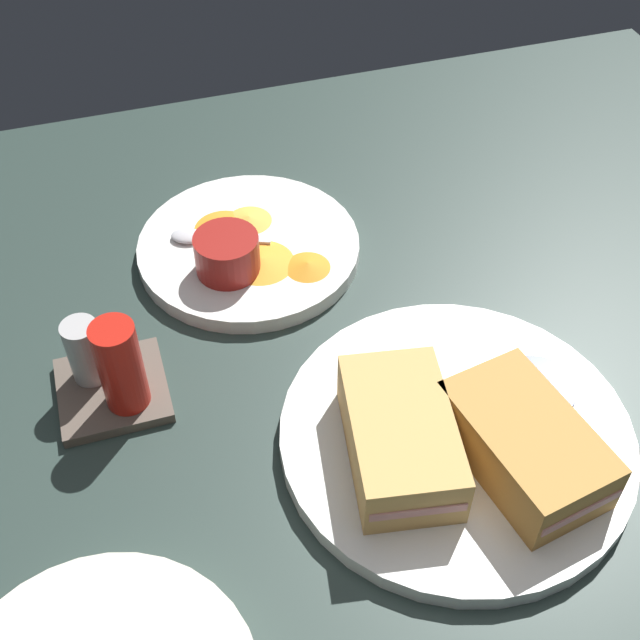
{
  "coord_description": "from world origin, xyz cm",
  "views": [
    {
      "loc": [
        -35.73,
        18.37,
        55.16
      ],
      "look_at": [
        11.82,
        3.59,
        3.0
      ],
      "focal_mm": 46.65,
      "sensor_mm": 36.0,
      "label": 1
    }
  ],
  "objects_px": {
    "plate_sandwich_main": "(456,436)",
    "plate_chips_companion": "(249,248)",
    "sandwich_half_near": "(400,436)",
    "ramekin_dark_sauce": "(534,398)",
    "condiment_caddy": "(110,371)",
    "sandwich_half_far": "(524,444)",
    "ramekin_light_gravy": "(227,253)",
    "spoon_by_dark_ramekin": "(466,407)",
    "spoon_by_gravy_ramekin": "(201,237)"
  },
  "relations": [
    {
      "from": "plate_sandwich_main",
      "to": "condiment_caddy",
      "type": "distance_m",
      "value": 0.28
    },
    {
      "from": "ramekin_dark_sauce",
      "to": "condiment_caddy",
      "type": "xyz_separation_m",
      "value": [
        0.13,
        0.32,
        -0.0
      ]
    },
    {
      "from": "ramekin_dark_sauce",
      "to": "plate_chips_companion",
      "type": "height_order",
      "value": "ramekin_dark_sauce"
    },
    {
      "from": "sandwich_half_far",
      "to": "ramekin_light_gravy",
      "type": "height_order",
      "value": "sandwich_half_far"
    },
    {
      "from": "plate_chips_companion",
      "to": "ramekin_light_gravy",
      "type": "relative_size",
      "value": 3.58
    },
    {
      "from": "sandwich_half_far",
      "to": "ramekin_light_gravy",
      "type": "bearing_deg",
      "value": 30.46
    },
    {
      "from": "plate_sandwich_main",
      "to": "spoon_by_dark_ramekin",
      "type": "bearing_deg",
      "value": -42.52
    },
    {
      "from": "ramekin_dark_sauce",
      "to": "condiment_caddy",
      "type": "relative_size",
      "value": 0.65
    },
    {
      "from": "condiment_caddy",
      "to": "ramekin_light_gravy",
      "type": "bearing_deg",
      "value": -48.24
    },
    {
      "from": "plate_chips_companion",
      "to": "spoon_by_gravy_ramekin",
      "type": "bearing_deg",
      "value": 68.42
    },
    {
      "from": "plate_sandwich_main",
      "to": "spoon_by_dark_ramekin",
      "type": "xyz_separation_m",
      "value": [
        0.02,
        -0.02,
        0.01
      ]
    },
    {
      "from": "spoon_by_gravy_ramekin",
      "to": "condiment_caddy",
      "type": "distance_m",
      "value": 0.19
    },
    {
      "from": "sandwich_half_near",
      "to": "ramekin_dark_sauce",
      "type": "relative_size",
      "value": 2.32
    },
    {
      "from": "plate_sandwich_main",
      "to": "plate_chips_companion",
      "type": "distance_m",
      "value": 0.29
    },
    {
      "from": "sandwich_half_far",
      "to": "plate_chips_companion",
      "type": "bearing_deg",
      "value": 23.69
    },
    {
      "from": "spoon_by_dark_ramekin",
      "to": "ramekin_light_gravy",
      "type": "distance_m",
      "value": 0.26
    },
    {
      "from": "sandwich_half_far",
      "to": "sandwich_half_near",
      "type": "bearing_deg",
      "value": 68.29
    },
    {
      "from": "sandwich_half_near",
      "to": "ramekin_light_gravy",
      "type": "bearing_deg",
      "value": 17.65
    },
    {
      "from": "sandwich_half_near",
      "to": "spoon_by_gravy_ramekin",
      "type": "relative_size",
      "value": 1.47
    },
    {
      "from": "ramekin_dark_sauce",
      "to": "condiment_caddy",
      "type": "height_order",
      "value": "condiment_caddy"
    },
    {
      "from": "spoon_by_dark_ramekin",
      "to": "ramekin_light_gravy",
      "type": "xyz_separation_m",
      "value": [
        0.22,
        0.15,
        0.02
      ]
    },
    {
      "from": "condiment_caddy",
      "to": "ramekin_dark_sauce",
      "type": "bearing_deg",
      "value": -111.97
    },
    {
      "from": "plate_sandwich_main",
      "to": "plate_chips_companion",
      "type": "height_order",
      "value": "same"
    },
    {
      "from": "spoon_by_gravy_ramekin",
      "to": "condiment_caddy",
      "type": "height_order",
      "value": "condiment_caddy"
    },
    {
      "from": "plate_sandwich_main",
      "to": "plate_chips_companion",
      "type": "xyz_separation_m",
      "value": [
        0.27,
        0.1,
        0.0
      ]
    },
    {
      "from": "plate_sandwich_main",
      "to": "ramekin_light_gravy",
      "type": "xyz_separation_m",
      "value": [
        0.24,
        0.13,
        0.03
      ]
    },
    {
      "from": "plate_chips_companion",
      "to": "spoon_by_gravy_ramekin",
      "type": "distance_m",
      "value": 0.05
    },
    {
      "from": "ramekin_dark_sauce",
      "to": "spoon_by_dark_ramekin",
      "type": "height_order",
      "value": "ramekin_dark_sauce"
    },
    {
      "from": "plate_sandwich_main",
      "to": "ramekin_dark_sauce",
      "type": "bearing_deg",
      "value": -90.71
    },
    {
      "from": "spoon_by_dark_ramekin",
      "to": "plate_sandwich_main",
      "type": "bearing_deg",
      "value": 137.48
    },
    {
      "from": "condiment_caddy",
      "to": "sandwich_half_near",
      "type": "bearing_deg",
      "value": -123.91
    },
    {
      "from": "sandwich_half_near",
      "to": "ramekin_dark_sauce",
      "type": "height_order",
      "value": "sandwich_half_near"
    },
    {
      "from": "plate_sandwich_main",
      "to": "spoon_by_dark_ramekin",
      "type": "height_order",
      "value": "spoon_by_dark_ramekin"
    },
    {
      "from": "sandwich_half_far",
      "to": "condiment_caddy",
      "type": "xyz_separation_m",
      "value": [
        0.17,
        0.29,
        -0.01
      ]
    },
    {
      "from": "plate_sandwich_main",
      "to": "sandwich_half_near",
      "type": "xyz_separation_m",
      "value": [
        -0.01,
        0.05,
        0.03
      ]
    },
    {
      "from": "sandwich_half_far",
      "to": "spoon_by_gravy_ramekin",
      "type": "xyz_separation_m",
      "value": [
        0.33,
        0.18,
        -0.02
      ]
    },
    {
      "from": "spoon_by_gravy_ramekin",
      "to": "spoon_by_dark_ramekin",
      "type": "bearing_deg",
      "value": -149.0
    },
    {
      "from": "plate_chips_companion",
      "to": "condiment_caddy",
      "type": "height_order",
      "value": "condiment_caddy"
    },
    {
      "from": "plate_sandwich_main",
      "to": "spoon_by_gravy_ramekin",
      "type": "distance_m",
      "value": 0.32
    },
    {
      "from": "sandwich_half_near",
      "to": "spoon_by_dark_ramekin",
      "type": "bearing_deg",
      "value": -70.44
    },
    {
      "from": "sandwich_half_far",
      "to": "condiment_caddy",
      "type": "height_order",
      "value": "condiment_caddy"
    },
    {
      "from": "spoon_by_dark_ramekin",
      "to": "ramekin_light_gravy",
      "type": "bearing_deg",
      "value": 33.52
    },
    {
      "from": "plate_sandwich_main",
      "to": "spoon_by_gravy_ramekin",
      "type": "relative_size",
      "value": 2.9
    },
    {
      "from": "sandwich_half_near",
      "to": "spoon_by_dark_ramekin",
      "type": "distance_m",
      "value": 0.08
    },
    {
      "from": "sandwich_half_near",
      "to": "plate_chips_companion",
      "type": "bearing_deg",
      "value": 10.33
    },
    {
      "from": "spoon_by_dark_ramekin",
      "to": "spoon_by_gravy_ramekin",
      "type": "bearing_deg",
      "value": 31.0
    },
    {
      "from": "ramekin_light_gravy",
      "to": "spoon_by_dark_ramekin",
      "type": "bearing_deg",
      "value": -146.48
    },
    {
      "from": "plate_chips_companion",
      "to": "sandwich_half_near",
      "type": "bearing_deg",
      "value": -169.67
    },
    {
      "from": "plate_sandwich_main",
      "to": "plate_chips_companion",
      "type": "bearing_deg",
      "value": 21.01
    },
    {
      "from": "ramekin_dark_sauce",
      "to": "plate_chips_companion",
      "type": "relative_size",
      "value": 0.28
    }
  ]
}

